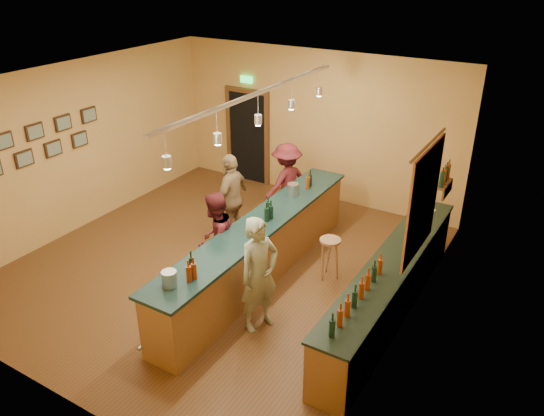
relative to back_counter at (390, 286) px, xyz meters
The scene contains 18 objects.
floor 3.01m from the back_counter, behind, with size 7.00×7.00×0.00m, color #533517.
ceiling 4.03m from the back_counter, behind, with size 6.50×7.00×0.02m, color silver.
wall_back 4.59m from the back_counter, 131.80° to the left, with size 6.50×0.02×3.20m, color tan.
wall_front 4.86m from the back_counter, 128.91° to the right, with size 6.50×0.02×3.20m, color tan.
wall_left 6.32m from the back_counter, behind, with size 0.02×7.00×3.20m, color tan.
wall_right 1.16m from the back_counter, 32.52° to the right, with size 0.02×7.00×3.20m, color tan.
doorway 5.75m from the back_counter, 144.79° to the left, with size 1.15×0.09×2.48m.
tapestry 1.41m from the back_counter, 40.29° to the left, with size 0.03×1.40×1.60m, color maroon.
bottle_shelf 2.10m from the back_counter, 83.32° to the left, with size 0.17×0.55×0.54m.
picture_grid 6.42m from the back_counter, behind, with size 0.06×2.20×0.70m, color #382111, non-canonical shape.
back_counter is the anchor object (origin of this frame).
tasting_bar 2.18m from the back_counter, behind, with size 0.74×5.10×1.38m.
pendant_track 3.31m from the back_counter, behind, with size 0.11×4.60×0.50m.
bartender 1.99m from the back_counter, 140.80° to the right, with size 0.64×0.42×1.75m, color gray.
customer_a 2.81m from the back_counter, 166.90° to the right, with size 0.78×0.61×1.60m, color #59191E.
customer_b 3.40m from the back_counter, 168.39° to the left, with size 1.01×0.42×1.72m, color #997A51.
customer_c 3.48m from the back_counter, 145.95° to the left, with size 1.05×0.60×1.62m, color #59191E.
bar_stool 1.28m from the back_counter, 159.61° to the left, with size 0.35×0.35×0.72m.
Camera 1 is at (4.83, -6.34, 4.98)m, focal length 35.00 mm.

